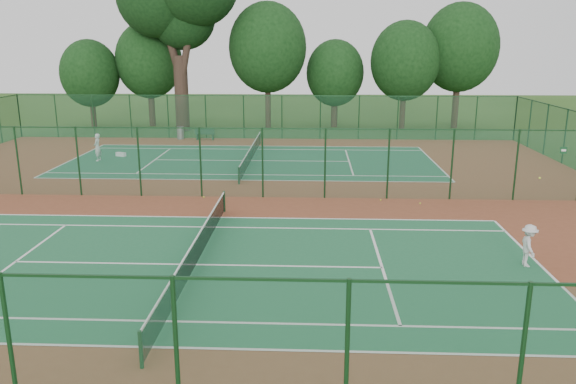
% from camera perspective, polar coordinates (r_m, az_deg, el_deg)
% --- Properties ---
extents(ground, '(120.00, 120.00, 0.00)m').
position_cam_1_polar(ground, '(28.25, -5.67, -0.50)').
color(ground, '#2A5119').
rests_on(ground, ground).
extents(red_pad, '(40.00, 36.00, 0.01)m').
position_cam_1_polar(red_pad, '(28.25, -5.67, -0.49)').
color(red_pad, brown).
rests_on(red_pad, ground).
extents(court_near, '(23.77, 10.97, 0.01)m').
position_cam_1_polar(court_near, '(19.83, -9.29, -7.30)').
color(court_near, '#1F643C').
rests_on(court_near, red_pad).
extents(court_far, '(23.77, 10.97, 0.01)m').
position_cam_1_polar(court_far, '(36.94, -3.74, 3.20)').
color(court_far, '#1D5E3C').
rests_on(court_far, red_pad).
extents(fence_north, '(40.00, 0.09, 3.50)m').
position_cam_1_polar(fence_north, '(45.50, -2.57, 7.63)').
color(fence_north, '#184A2F').
rests_on(fence_north, ground).
extents(fence_south, '(40.00, 0.09, 3.50)m').
position_cam_1_polar(fence_south, '(11.31, -19.10, -16.03)').
color(fence_south, '#1B5234').
rests_on(fence_south, ground).
extents(fence_divider, '(40.00, 0.09, 3.50)m').
position_cam_1_polar(fence_divider, '(27.84, -5.76, 3.00)').
color(fence_divider, '#1C5435').
rests_on(fence_divider, ground).
extents(tennis_net_near, '(0.10, 12.90, 0.97)m').
position_cam_1_polar(tennis_net_near, '(19.64, -9.35, -5.87)').
color(tennis_net_near, '#163C1F').
rests_on(tennis_net_near, ground).
extents(tennis_net_far, '(0.10, 12.90, 0.97)m').
position_cam_1_polar(tennis_net_far, '(36.84, -3.76, 4.00)').
color(tennis_net_far, '#153B22').
rests_on(tennis_net_far, ground).
extents(player_near, '(0.59, 0.98, 1.48)m').
position_cam_1_polar(player_near, '(20.89, 23.26, -5.02)').
color(player_near, silver).
rests_on(player_near, court_near).
extents(player_far, '(0.44, 0.66, 1.79)m').
position_cam_1_polar(player_far, '(38.71, -18.79, 4.33)').
color(player_far, silver).
rests_on(player_far, court_far).
extents(trash_bin, '(0.66, 0.66, 1.01)m').
position_cam_1_polar(trash_bin, '(46.19, -10.87, 5.93)').
color(trash_bin, gray).
rests_on(trash_bin, red_pad).
extents(bench, '(1.57, 0.47, 0.96)m').
position_cam_1_polar(bench, '(45.42, -8.44, 5.87)').
color(bench, '#12341D').
rests_on(bench, red_pad).
extents(kit_bag, '(0.75, 0.52, 0.27)m').
position_cam_1_polar(kit_bag, '(39.98, -16.61, 3.68)').
color(kit_bag, white).
rests_on(kit_bag, red_pad).
extents(stray_ball_a, '(0.07, 0.07, 0.07)m').
position_cam_1_polar(stray_ball_a, '(27.77, 9.40, -0.80)').
color(stray_ball_a, '#D3DF34').
rests_on(stray_ball_a, red_pad).
extents(stray_ball_b, '(0.08, 0.08, 0.08)m').
position_cam_1_polar(stray_ball_b, '(27.56, 13.27, -1.12)').
color(stray_ball_b, '#B7D832').
rests_on(stray_ball_b, red_pad).
extents(stray_ball_c, '(0.08, 0.08, 0.08)m').
position_cam_1_polar(stray_ball_c, '(28.22, -8.55, -0.51)').
color(stray_ball_c, '#C3DA32').
rests_on(stray_ball_c, red_pad).
extents(evergreen_row, '(39.00, 5.00, 12.00)m').
position_cam_1_polar(evergreen_row, '(51.87, -1.40, 6.55)').
color(evergreen_row, black).
rests_on(evergreen_row, ground).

